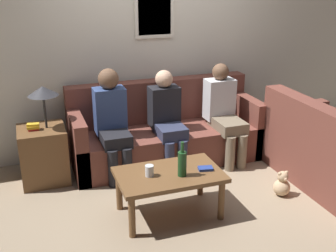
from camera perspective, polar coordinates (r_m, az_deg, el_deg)
ground_plane at (r=4.76m, az=1.62°, el=-6.68°), size 16.00×16.00×0.00m
wall_back at (r=5.18m, az=-1.95°, el=10.82°), size 9.00×0.08×2.60m
couch_main at (r=5.05m, az=-0.36°, el=-1.03°), size 2.24×0.81×0.92m
couch_side at (r=4.72m, az=21.52°, el=-4.17°), size 0.81×1.69×0.92m
coffee_table at (r=3.89m, az=0.17°, el=-7.17°), size 0.96×0.60×0.43m
side_table_with_lamp at (r=4.71m, az=-16.50°, el=-3.21°), size 0.49×0.49×1.06m
wine_bottle at (r=3.76m, az=1.93°, el=-5.03°), size 0.08×0.08×0.33m
drinking_glass at (r=3.79m, az=-2.53°, el=-6.08°), size 0.08×0.08×0.10m
book_stack at (r=3.93m, az=5.11°, el=-5.76°), size 0.15×0.11×0.03m
person_left at (r=4.61m, az=-7.57°, el=0.94°), size 0.34×0.57×1.18m
person_middle at (r=4.77m, az=-0.12°, el=1.31°), size 0.34×0.57×1.11m
person_right at (r=5.02m, az=7.57°, el=2.16°), size 0.34×0.65×1.14m
teddy_bear at (r=4.47m, az=15.18°, el=-7.70°), size 0.17×0.17×0.27m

